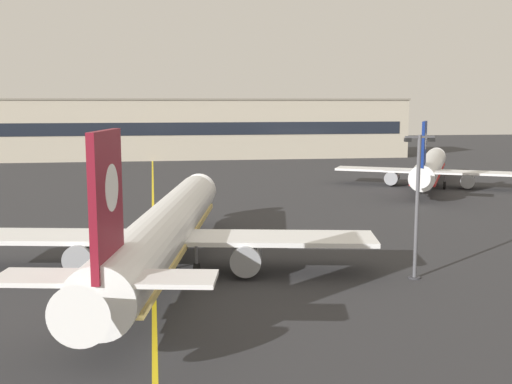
# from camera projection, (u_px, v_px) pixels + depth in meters

# --- Properties ---
(ground_plane) EXTENTS (400.00, 400.00, 0.00)m
(ground_plane) POSITION_uv_depth(u_px,v_px,m) (145.00, 357.00, 31.88)
(ground_plane) COLOR #2D2D30
(taxiway_centreline) EXTENTS (3.35, 179.98, 0.01)m
(taxiway_centreline) POSITION_uv_depth(u_px,v_px,m) (153.00, 235.00, 61.23)
(taxiway_centreline) COLOR yellow
(taxiway_centreline) RESTS_ON ground
(airliner_foreground) EXTENTS (32.34, 41.30, 11.65)m
(airliner_foreground) POSITION_uv_depth(u_px,v_px,m) (165.00, 230.00, 46.96)
(airliner_foreground) COLOR white
(airliner_foreground) RESTS_ON ground
(airliner_background) EXTENTS (27.60, 34.46, 10.52)m
(airliner_background) POSITION_uv_depth(u_px,v_px,m) (430.00, 167.00, 94.84)
(airliner_background) COLOR white
(airliner_background) RESTS_ON ground
(apron_lamp_post) EXTENTS (2.24, 0.90, 10.66)m
(apron_lamp_post) POSITION_uv_depth(u_px,v_px,m) (417.00, 204.00, 45.33)
(apron_lamp_post) COLOR #515156
(apron_lamp_post) RESTS_ON ground
(terminal_building) EXTENTS (112.27, 12.40, 13.76)m
(terminal_building) POSITION_uv_depth(u_px,v_px,m) (167.00, 129.00, 142.29)
(terminal_building) COLOR #B2A893
(terminal_building) RESTS_ON ground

